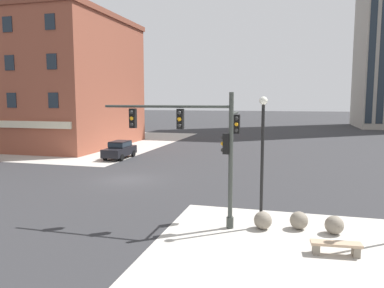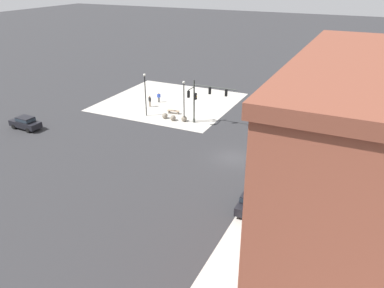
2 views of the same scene
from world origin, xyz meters
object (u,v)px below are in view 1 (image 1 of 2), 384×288
Objects in this scene: traffic_signal_main at (206,141)px; street_lamp_corner_near at (262,147)px; bollard_sphere_curb_c at (334,225)px; bench_near_signal at (336,247)px; bollard_sphere_curb_b at (299,220)px; car_main_southbound_far at (120,149)px; bollard_sphere_curb_a at (263,220)px.

street_lamp_corner_near is (2.49, 0.21, -0.23)m from traffic_signal_main.
bollard_sphere_curb_c is 2.30m from bench_near_signal.
car_main_southbound_far is at bearing 135.54° from bollard_sphere_curb_b.
traffic_signal_main is 6.78m from bench_near_signal.
bollard_sphere_curb_c is (2.98, 0.16, 0.00)m from bollard_sphere_curb_a.
traffic_signal_main is 4.31m from bollard_sphere_curb_a.
street_lamp_corner_near is at bearing 141.60° from bench_near_signal.
traffic_signal_main is 7.72× the size of bollard_sphere_curb_a.
car_main_southbound_far is (-16.47, 16.16, 0.52)m from bollard_sphere_curb_b.
street_lamp_corner_near is at bearing 4.84° from traffic_signal_main.
bollard_sphere_curb_a is 0.14× the size of street_lamp_corner_near.
bollard_sphere_curb_c is at bearing -42.49° from car_main_southbound_far.
bollard_sphere_curb_b is at bearing -44.46° from car_main_southbound_far.
bollard_sphere_curb_a is at bearing 142.80° from bench_near_signal.
traffic_signal_main is 20.89m from car_main_southbound_far.
car_main_southbound_far reaches higher than bollard_sphere_curb_c.
street_lamp_corner_near reaches higher than bench_near_signal.
car_main_southbound_far is (-17.91, 16.40, 0.52)m from bollard_sphere_curb_c.
traffic_signal_main is 7.72× the size of bollard_sphere_curb_b.
car_main_southbound_far is at bearing 126.63° from traffic_signal_main.
bollard_sphere_curb_a is (2.59, 0.04, -3.44)m from traffic_signal_main.
bollard_sphere_curb_b is 0.18× the size of car_main_southbound_far.
bollard_sphere_curb_a is at bearing -59.80° from street_lamp_corner_near.
bollard_sphere_curb_a is 2.98m from bollard_sphere_curb_c.
bench_near_signal is at bearing -38.40° from street_lamp_corner_near.
bollard_sphere_curb_b is at bearing 116.69° from bench_near_signal.
street_lamp_corner_near is at bearing -172.07° from bollard_sphere_curb_b.
traffic_signal_main is 1.38× the size of car_main_southbound_far.
car_main_southbound_far is (-17.75, 18.70, 0.59)m from bench_near_signal.
bollard_sphere_curb_b is at bearing 170.48° from bollard_sphere_curb_c.
bench_near_signal is at bearing -37.20° from bollard_sphere_curb_a.
street_lamp_corner_near reaches higher than car_main_southbound_far.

